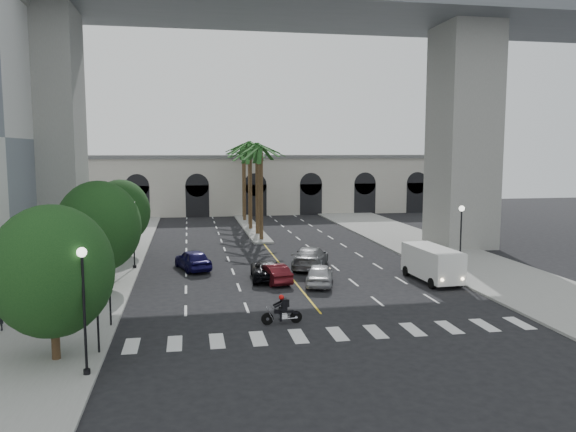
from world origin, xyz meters
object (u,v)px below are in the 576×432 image
object	(u,v)px
lamp_post_right	(461,236)
traffic_signal_far	(109,280)
lamp_post_left_far	(133,228)
car_b	(273,273)
car_c	(267,270)
car_d	(310,257)
car_e	(193,260)
traffic_signal_near	(97,301)
lamp_post_left_near	(84,300)
cargo_van	(432,263)
car_a	(320,274)
pedestrian_b	(66,302)
motorcycle_rider	(283,311)

from	to	relation	value
lamp_post_right	traffic_signal_far	xyz separation A→B (m)	(-22.70, -6.50, -0.71)
lamp_post_left_far	car_b	size ratio (longest dim) A/B	1.33
car_c	car_d	xyz separation A→B (m)	(3.84, 3.23, 0.16)
car_e	traffic_signal_near	bearing A→B (deg)	59.50
lamp_post_left_near	cargo_van	distance (m)	24.86
lamp_post_right	cargo_van	world-z (taller)	lamp_post_right
traffic_signal_far	car_a	world-z (taller)	traffic_signal_far
lamp_post_left_far	car_e	world-z (taller)	lamp_post_left_far
car_d	pedestrian_b	distance (m)	19.20
cargo_van	traffic_signal_far	bearing A→B (deg)	-164.75
traffic_signal_near	motorcycle_rider	size ratio (longest dim) A/B	1.66
car_c	car_d	size ratio (longest dim) A/B	0.85
traffic_signal_near	car_b	world-z (taller)	traffic_signal_near
car_c	cargo_van	world-z (taller)	cargo_van
traffic_signal_near	car_c	world-z (taller)	traffic_signal_near
lamp_post_right	car_c	world-z (taller)	lamp_post_right
traffic_signal_far	lamp_post_right	bearing A→B (deg)	15.98
lamp_post_right	car_a	xyz separation A→B (m)	(-9.90, 0.71, -2.48)
lamp_post_left_far	traffic_signal_far	distance (m)	14.52
car_e	cargo_van	bearing A→B (deg)	140.51
lamp_post_left_near	car_c	world-z (taller)	lamp_post_left_near
lamp_post_left_near	car_a	bearing A→B (deg)	46.75
motorcycle_rider	car_c	size ratio (longest dim) A/B	0.45
car_d	pedestrian_b	world-z (taller)	pedestrian_b
traffic_signal_far	cargo_van	size ratio (longest dim) A/B	0.64
traffic_signal_far	car_e	size ratio (longest dim) A/B	0.78
lamp_post_left_near	car_e	bearing A→B (deg)	77.65
lamp_post_left_near	car_d	world-z (taller)	lamp_post_left_near
pedestrian_b	lamp_post_left_far	bearing A→B (deg)	83.52
traffic_signal_far	cargo_van	xyz separation A→B (m)	(20.80, 6.82, -1.17)
lamp_post_right	motorcycle_rider	size ratio (longest dim) A/B	2.43
car_a	pedestrian_b	world-z (taller)	pedestrian_b
lamp_post_left_near	car_b	size ratio (longest dim) A/B	1.33
traffic_signal_far	traffic_signal_near	bearing A→B (deg)	-90.00
lamp_post_left_far	car_a	bearing A→B (deg)	-29.47
lamp_post_right	cargo_van	size ratio (longest dim) A/B	0.93
lamp_post_left_far	traffic_signal_near	world-z (taller)	lamp_post_left_far
lamp_post_right	car_c	distance (m)	13.75
motorcycle_rider	pedestrian_b	xyz separation A→B (m)	(-11.48, 2.97, 0.21)
car_d	car_a	bearing A→B (deg)	104.56
traffic_signal_far	car_c	bearing A→B (deg)	45.04
car_b	pedestrian_b	distance (m)	13.92
car_b	traffic_signal_far	bearing A→B (deg)	28.72
car_c	car_e	xyz separation A→B (m)	(-5.20, 4.17, 0.11)
car_c	traffic_signal_far	bearing A→B (deg)	48.65
lamp_post_left_far	traffic_signal_near	size ratio (longest dim) A/B	1.47
lamp_post_left_near	motorcycle_rider	size ratio (longest dim) A/B	2.43
traffic_signal_near	car_c	size ratio (longest dim) A/B	0.75
lamp_post_left_near	car_c	size ratio (longest dim) A/B	1.09
lamp_post_left_near	car_d	xyz separation A→B (m)	(13.48, 19.27, -2.38)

